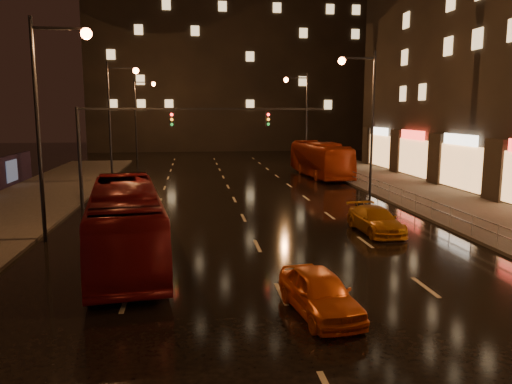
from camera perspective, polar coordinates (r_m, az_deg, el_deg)
ground at (r=32.08m, az=-2.18°, el=-1.49°), size 140.00×140.00×0.00m
sidewalk_right at (r=31.58m, az=23.94°, el=-2.31°), size 7.00×70.00×0.15m
building_distant at (r=84.55m, az=-2.77°, el=17.35°), size 44.00×16.00×36.00m
traffic_signal at (r=31.50m, az=-11.51°, el=6.82°), size 15.31×0.32×6.20m
railing_right at (r=32.55m, az=16.33°, el=-0.10°), size 0.05×56.00×1.00m
bus_red at (r=20.57m, az=-14.70°, el=-3.41°), size 4.08×11.38×3.10m
bus_curb at (r=46.37m, az=7.33°, el=3.72°), size 3.27×11.56×3.19m
taxi_near at (r=15.08m, az=7.30°, el=-11.31°), size 2.09×4.07×1.33m
taxi_far at (r=25.40m, az=13.51°, el=-3.13°), size 1.99×4.41×1.25m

